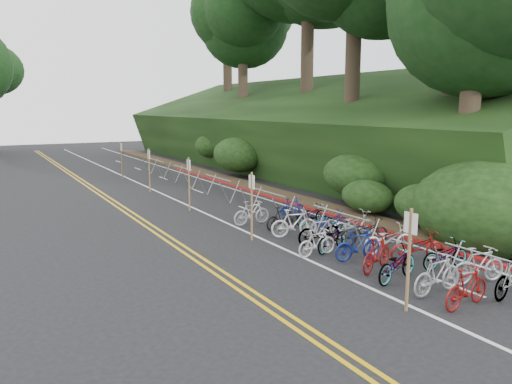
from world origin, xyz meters
TOP-DOWN VIEW (x-y plane):
  - ground at (0.00, 0.00)m, footprint 120.00×120.00m
  - road_markings at (0.63, 10.10)m, footprint 7.47×80.00m
  - red_curb at (5.70, 12.00)m, footprint 0.25×28.00m
  - embankment at (12.96, 19.04)m, footprint 14.30×48.14m
  - bike_rack_front at (3.21, -2.67)m, footprint 1.11×2.59m
  - bike_racks_rest at (3.00, 13.00)m, footprint 1.14×23.00m
  - signpost_near at (0.71, -2.40)m, footprint 0.08×0.40m
  - signposts_rest at (0.60, 14.00)m, footprint 0.08×18.40m
  - bike_front at (1.51, 2.26)m, footprint 0.50×1.53m
  - bike_valet at (3.06, 1.71)m, footprint 3.03×12.04m

SIDE VIEW (x-z plane):
  - ground at x=0.00m, z-range 0.00..0.00m
  - road_markings at x=0.63m, z-range 0.00..0.01m
  - red_curb at x=5.70m, z-range 0.00..0.10m
  - bike_front at x=1.51m, z-range 0.00..0.91m
  - bike_valet at x=3.06m, z-range -0.04..1.02m
  - bike_rack_front at x=3.21m, z-range 0.24..1.34m
  - bike_racks_rest at x=3.00m, z-range 0.27..1.44m
  - signpost_near at x=0.71m, z-range 0.18..2.67m
  - signposts_rest at x=0.60m, z-range 0.18..2.68m
  - embankment at x=12.96m, z-range -1.99..7.12m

